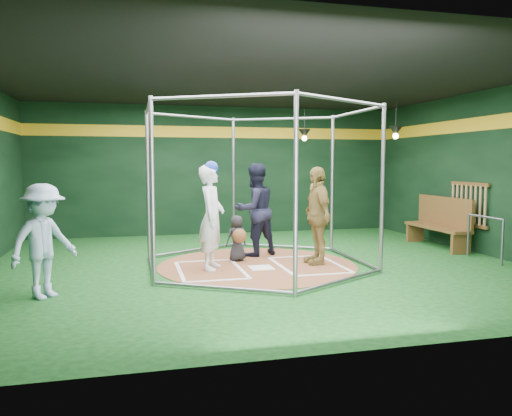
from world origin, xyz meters
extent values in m
cube|color=#0D3C11|center=(0.00, 0.00, -0.01)|extent=(10.00, 9.00, 0.02)
cube|color=black|center=(0.00, 0.00, 3.50)|extent=(10.00, 9.00, 0.02)
cube|color=black|center=(0.00, 4.50, 1.75)|extent=(10.00, 0.10, 3.50)
cube|color=black|center=(0.00, -4.50, 1.75)|extent=(10.00, 0.10, 3.50)
cube|color=black|center=(5.00, 0.00, 1.75)|extent=(0.10, 9.00, 3.50)
cube|color=gold|center=(0.00, 4.47, 2.80)|extent=(10.00, 0.01, 0.30)
cube|color=gold|center=(4.97, 0.00, 2.80)|extent=(0.01, 9.00, 0.30)
cylinder|color=brown|center=(0.00, 0.00, 0.01)|extent=(3.80, 3.80, 0.01)
cube|color=white|center=(0.00, -0.30, 0.02)|extent=(0.43, 0.43, 0.01)
cube|color=white|center=(-0.95, 0.60, 0.02)|extent=(1.10, 0.07, 0.01)
cube|color=white|center=(-0.95, -1.10, 0.02)|extent=(1.10, 0.07, 0.01)
cube|color=white|center=(-1.50, -0.25, 0.02)|extent=(0.07, 1.70, 0.01)
cube|color=white|center=(-0.40, -0.25, 0.02)|extent=(0.07, 1.70, 0.01)
cube|color=white|center=(0.95, 0.60, 0.02)|extent=(1.10, 0.07, 0.01)
cube|color=white|center=(0.95, -1.10, 0.02)|extent=(1.10, 0.07, 0.01)
cube|color=white|center=(0.40, -0.25, 0.02)|extent=(0.07, 1.70, 0.01)
cube|color=white|center=(1.50, -0.25, 0.02)|extent=(0.07, 1.70, 0.01)
cylinder|color=gray|center=(1.99, 1.15, 1.50)|extent=(0.07, 0.07, 3.00)
cylinder|color=gray|center=(0.00, 2.30, 1.50)|extent=(0.07, 0.07, 3.00)
cylinder|color=gray|center=(-1.99, 1.15, 1.50)|extent=(0.07, 0.07, 3.00)
cylinder|color=gray|center=(-1.99, -1.15, 1.50)|extent=(0.07, 0.07, 3.00)
cylinder|color=gray|center=(0.00, -2.30, 1.50)|extent=(0.07, 0.07, 3.00)
cylinder|color=gray|center=(1.99, -1.15, 1.50)|extent=(0.07, 0.07, 3.00)
cylinder|color=gray|center=(1.00, 1.72, 2.95)|extent=(2.02, 1.20, 0.06)
cylinder|color=gray|center=(1.00, 1.72, 0.05)|extent=(2.02, 1.20, 0.06)
cylinder|color=gray|center=(-1.00, 1.72, 2.95)|extent=(2.02, 1.20, 0.06)
cylinder|color=gray|center=(-1.00, 1.72, 0.05)|extent=(2.02, 1.20, 0.06)
cylinder|color=gray|center=(-1.99, 0.00, 2.95)|extent=(0.06, 2.30, 0.06)
cylinder|color=gray|center=(-1.99, 0.00, 0.05)|extent=(0.06, 2.30, 0.06)
cylinder|color=gray|center=(-1.00, -1.73, 2.95)|extent=(2.02, 1.20, 0.06)
cylinder|color=gray|center=(-1.00, -1.73, 0.05)|extent=(2.02, 1.20, 0.06)
cylinder|color=gray|center=(1.00, -1.73, 2.95)|extent=(2.02, 1.20, 0.06)
cylinder|color=gray|center=(1.00, -1.73, 0.05)|extent=(2.02, 1.20, 0.06)
cylinder|color=gray|center=(1.99, 0.00, 2.95)|extent=(0.06, 2.30, 0.06)
cylinder|color=gray|center=(1.99, 0.00, 0.05)|extent=(0.06, 2.30, 0.06)
cube|color=brown|center=(4.94, 0.40, 1.50)|extent=(0.05, 1.25, 0.08)
cube|color=brown|center=(4.94, 0.40, 0.60)|extent=(0.05, 1.25, 0.08)
cylinder|color=tan|center=(4.92, -0.15, 1.05)|extent=(0.06, 0.06, 0.85)
cylinder|color=tan|center=(4.92, 0.01, 1.05)|extent=(0.06, 0.06, 0.85)
cylinder|color=tan|center=(4.92, 0.16, 1.05)|extent=(0.06, 0.06, 0.85)
cylinder|color=tan|center=(4.92, 0.32, 1.05)|extent=(0.06, 0.06, 0.85)
cylinder|color=tan|center=(4.92, 0.48, 1.05)|extent=(0.06, 0.06, 0.85)
cylinder|color=tan|center=(4.92, 0.64, 1.05)|extent=(0.06, 0.06, 0.85)
cylinder|color=tan|center=(4.92, 0.79, 1.05)|extent=(0.06, 0.06, 0.85)
cylinder|color=tan|center=(4.92, 0.95, 1.05)|extent=(0.06, 0.06, 0.85)
cone|color=black|center=(2.20, 3.60, 2.75)|extent=(0.34, 0.34, 0.22)
sphere|color=#FFD899|center=(2.20, 3.60, 2.62)|extent=(0.14, 0.14, 0.14)
cylinder|color=black|center=(2.20, 3.60, 3.10)|extent=(0.02, 0.02, 0.70)
cone|color=black|center=(4.00, 2.00, 2.75)|extent=(0.34, 0.34, 0.22)
sphere|color=#FFD899|center=(4.00, 2.00, 2.62)|extent=(0.14, 0.14, 0.14)
cylinder|color=black|center=(4.00, 2.00, 3.10)|extent=(0.02, 0.02, 0.70)
imported|color=silver|center=(-0.90, -0.16, 0.97)|extent=(0.67, 0.81, 1.92)
sphere|color=#162F9A|center=(-0.90, -0.16, 1.87)|extent=(0.26, 0.26, 0.26)
imported|color=tan|center=(1.16, -0.13, 0.95)|extent=(0.47, 1.11, 1.88)
imported|color=black|center=(-0.30, 0.49, 0.47)|extent=(0.51, 0.39, 0.91)
sphere|color=brown|center=(-0.30, 0.24, 0.55)|extent=(0.28, 0.28, 0.28)
imported|color=black|center=(0.19, 0.98, 0.98)|extent=(1.14, 1.02, 1.94)
imported|color=#A5BFDB|center=(-3.56, -1.48, 0.83)|extent=(1.19, 1.21, 1.67)
cube|color=brown|center=(4.55, 1.00, 0.47)|extent=(0.47, 2.02, 0.07)
cube|color=brown|center=(4.74, 1.00, 0.84)|extent=(0.07, 2.02, 0.67)
cube|color=brown|center=(4.55, 0.10, 0.22)|extent=(0.45, 0.09, 0.45)
cube|color=brown|center=(4.55, 1.90, 0.22)|extent=(0.45, 0.09, 0.45)
cylinder|color=slate|center=(4.55, -1.13, 0.45)|extent=(0.05, 0.05, 0.90)
cylinder|color=slate|center=(4.55, -0.13, 0.45)|extent=(0.05, 0.05, 0.90)
cylinder|color=slate|center=(4.55, -0.63, 0.88)|extent=(0.05, 1.00, 0.05)
camera|label=1|loc=(-2.28, -9.15, 1.97)|focal=35.00mm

